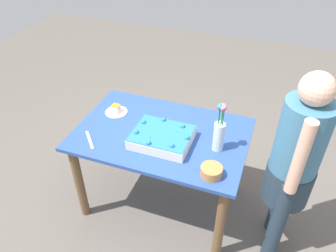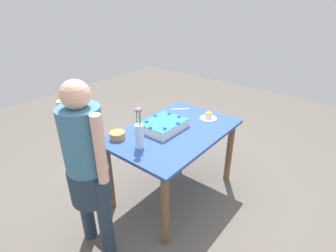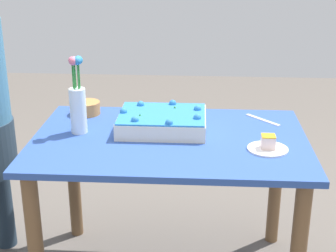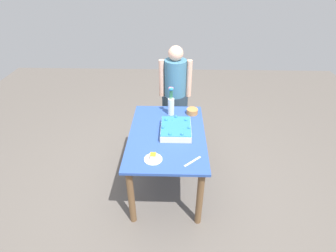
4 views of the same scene
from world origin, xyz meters
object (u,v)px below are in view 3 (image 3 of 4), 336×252
object	(u,v)px
sheet_cake	(162,121)
cake_knife	(263,120)
serving_plate_with_slice	(268,146)
flower_vase	(78,103)
fruit_bowl	(87,108)

from	to	relation	value
sheet_cake	cake_knife	bearing A→B (deg)	-161.91
sheet_cake	serving_plate_with_slice	distance (m)	0.54
cake_knife	flower_vase	bearing A→B (deg)	-117.97
fruit_bowl	sheet_cake	bearing A→B (deg)	153.78
sheet_cake	cake_knife	xyz separation A→B (m)	(-0.51, -0.17, -0.04)
sheet_cake	cake_knife	distance (m)	0.53
serving_plate_with_slice	fruit_bowl	bearing A→B (deg)	-25.33
serving_plate_with_slice	flower_vase	world-z (taller)	flower_vase
sheet_cake	serving_plate_with_slice	xyz separation A→B (m)	(-0.49, 0.22, -0.02)
sheet_cake	serving_plate_with_slice	bearing A→B (deg)	155.44
sheet_cake	flower_vase	distance (m)	0.42
serving_plate_with_slice	flower_vase	distance (m)	0.91
sheet_cake	cake_knife	world-z (taller)	sheet_cake
fruit_bowl	flower_vase	bearing A→B (deg)	94.56
flower_vase	sheet_cake	bearing A→B (deg)	-170.90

